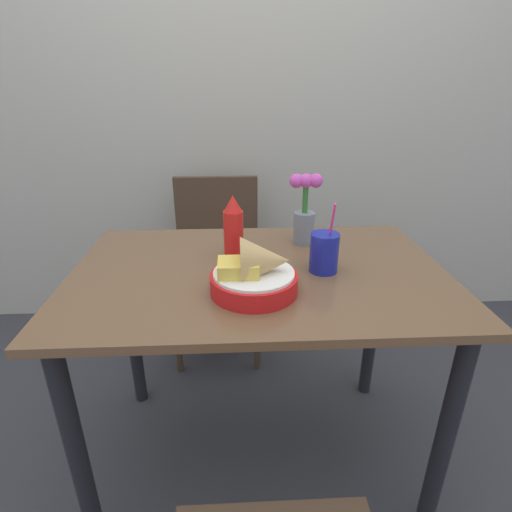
{
  "coord_description": "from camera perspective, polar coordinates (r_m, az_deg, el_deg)",
  "views": [
    {
      "loc": [
        -0.06,
        -1.05,
        1.25
      ],
      "look_at": [
        -0.01,
        -0.04,
        0.8
      ],
      "focal_mm": 28.0,
      "sensor_mm": 36.0,
      "label": 1
    }
  ],
  "objects": [
    {
      "name": "ground_plane",
      "position": [
        1.63,
        0.33,
        -26.1
      ],
      "size": [
        12.0,
        12.0,
        0.0
      ],
      "primitive_type": "plane",
      "color": "#38383D"
    },
    {
      "name": "wall_window",
      "position": [
        2.1,
        -1.38,
        25.17
      ],
      "size": [
        7.0,
        0.06,
        2.6
      ],
      "color": "#B7B2A3",
      "rests_on": "ground_plane"
    },
    {
      "name": "drink_cup",
      "position": [
        1.15,
        9.7,
        0.32
      ],
      "size": [
        0.08,
        0.08,
        0.21
      ],
      "color": "#192399",
      "rests_on": "dining_table"
    },
    {
      "name": "ketchup_bottle",
      "position": [
        1.22,
        -3.25,
        4.03
      ],
      "size": [
        0.06,
        0.06,
        0.2
      ],
      "color": "red",
      "rests_on": "dining_table"
    },
    {
      "name": "dining_table",
      "position": [
        1.22,
        0.4,
        -6.78
      ],
      "size": [
        1.09,
        0.71,
        0.74
      ],
      "color": "brown",
      "rests_on": "ground_plane"
    },
    {
      "name": "food_basket",
      "position": [
        1.02,
        0.13,
        -2.47
      ],
      "size": [
        0.23,
        0.23,
        0.15
      ],
      "color": "red",
      "rests_on": "dining_table"
    },
    {
      "name": "chair_far_window",
      "position": [
        1.94,
        -5.56,
        0.89
      ],
      "size": [
        0.4,
        0.4,
        0.83
      ],
      "color": "#473323",
      "rests_on": "ground_plane"
    },
    {
      "name": "flower_vase",
      "position": [
        1.33,
        6.96,
        6.3
      ],
      "size": [
        0.11,
        0.07,
        0.24
      ],
      "color": "gray",
      "rests_on": "dining_table"
    }
  ]
}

